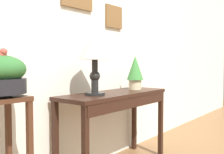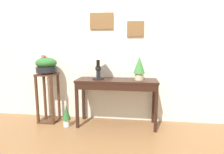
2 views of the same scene
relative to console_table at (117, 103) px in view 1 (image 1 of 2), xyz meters
The scene contains 4 objects.
back_wall_with_art 0.81m from the console_table, 78.54° to the left, with size 9.00×0.13×2.80m.
console_table is the anchor object (origin of this frame).
table_lamp 0.59m from the console_table, behind, with size 0.29×0.29×0.56m.
potted_plant_on_console 0.47m from the console_table, ahead, with size 0.18×0.18×0.37m.
Camera 1 is at (-2.10, -0.58, 1.05)m, focal length 42.01 mm.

